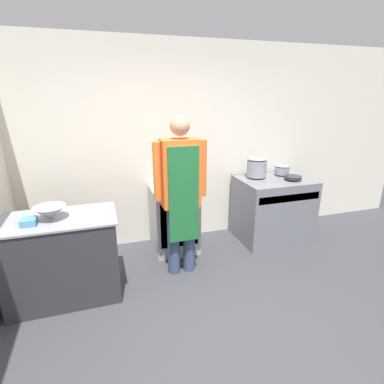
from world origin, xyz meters
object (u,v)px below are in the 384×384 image
stove (272,209)px  plastic_tub (29,222)px  fridge_unit (174,219)px  sauce_pot (282,169)px  saute_pan (293,177)px  mixing_bowl (50,213)px  person_cook (181,189)px  stock_pot (257,167)px

stove → plastic_tub: bearing=-167.6°
fridge_unit → sauce_pot: 1.73m
saute_pan → sauce_pot: 0.27m
sauce_pot → mixing_bowl: bearing=-167.0°
person_cook → stock_pot: (1.27, 0.61, 0.02)m
person_cook → mixing_bowl: person_cook is taller
plastic_tub → sauce_pot: bearing=13.9°
stock_pot → sauce_pot: size_ratio=1.36×
person_cook → stock_pot: 1.41m
stock_pot → fridge_unit: bearing=-178.8°
mixing_bowl → stock_pot: (2.59, 0.70, 0.11)m
mixing_bowl → sauce_pot: (3.01, 0.70, 0.04)m
person_cook → sauce_pot: 1.80m
person_cook → plastic_tub: bearing=-173.1°
stove → saute_pan: size_ratio=4.31×
mixing_bowl → saute_pan: (3.01, 0.43, -0.01)m
stove → plastic_tub: plastic_tub is taller
plastic_tub → stove: bearing=12.4°
stove → stock_pot: size_ratio=3.60×
stove → saute_pan: saute_pan is taller
stock_pot → sauce_pot: (0.42, 0.00, -0.07)m
plastic_tub → stock_pot: stock_pot is taller
mixing_bowl → sauce_pot: sauce_pot is taller
fridge_unit → plastic_tub: size_ratio=6.40×
stock_pot → sauce_pot: stock_pot is taller
fridge_unit → saute_pan: 1.73m
plastic_tub → stock_pot: size_ratio=0.49×
mixing_bowl → person_cook: bearing=3.8°
mixing_bowl → plastic_tub: (-0.17, -0.09, -0.03)m
stock_pot → sauce_pot: bearing=0.0°
person_cook → mixing_bowl: 1.32m
stock_pot → saute_pan: (0.42, -0.27, -0.12)m
person_cook → mixing_bowl: bearing=-176.2°
stove → saute_pan: (0.20, -0.13, 0.49)m
mixing_bowl → plastic_tub: mixing_bowl is taller
fridge_unit → mixing_bowl: 1.62m
fridge_unit → plastic_tub: 1.80m
sauce_pot → stock_pot: bearing=180.0°
stove → plastic_tub: 3.09m
fridge_unit → stock_pot: bearing=1.2°
person_cook → sauce_pot: (1.69, 0.61, -0.05)m
plastic_tub → sauce_pot: sauce_pot is taller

